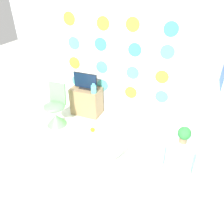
{
  "coord_description": "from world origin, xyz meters",
  "views": [
    {
      "loc": [
        1.3,
        -1.51,
        2.38
      ],
      "look_at": [
        0.32,
        0.95,
        0.7
      ],
      "focal_mm": 35.0,
      "sensor_mm": 36.0,
      "label": 1
    }
  ],
  "objects_px": {
    "tv": "(85,82)",
    "potted_plant_left": "(184,134)",
    "vase": "(94,89)",
    "bathtub": "(98,142)",
    "chair": "(56,112)"
  },
  "relations": [
    {
      "from": "tv",
      "to": "vase",
      "type": "bearing_deg",
      "value": -25.38
    },
    {
      "from": "tv",
      "to": "potted_plant_left",
      "type": "xyz_separation_m",
      "value": [
        1.89,
        -0.95,
        0.01
      ]
    },
    {
      "from": "vase",
      "to": "potted_plant_left",
      "type": "height_order",
      "value": "potted_plant_left"
    },
    {
      "from": "bathtub",
      "to": "tv",
      "type": "xyz_separation_m",
      "value": [
        -0.7,
        1.0,
        0.45
      ]
    },
    {
      "from": "bathtub",
      "to": "vase",
      "type": "bearing_deg",
      "value": 118.14
    },
    {
      "from": "bathtub",
      "to": "tv",
      "type": "distance_m",
      "value": 1.31
    },
    {
      "from": "chair",
      "to": "vase",
      "type": "bearing_deg",
      "value": 38.88
    },
    {
      "from": "potted_plant_left",
      "to": "bathtub",
      "type": "bearing_deg",
      "value": -177.53
    },
    {
      "from": "chair",
      "to": "tv",
      "type": "xyz_separation_m",
      "value": [
        0.34,
        0.56,
        0.43
      ]
    },
    {
      "from": "chair",
      "to": "vase",
      "type": "height_order",
      "value": "chair"
    },
    {
      "from": "tv",
      "to": "potted_plant_left",
      "type": "distance_m",
      "value": 2.11
    },
    {
      "from": "tv",
      "to": "potted_plant_left",
      "type": "relative_size",
      "value": 2.13
    },
    {
      "from": "bathtub",
      "to": "tv",
      "type": "relative_size",
      "value": 1.73
    },
    {
      "from": "bathtub",
      "to": "vase",
      "type": "height_order",
      "value": "vase"
    },
    {
      "from": "chair",
      "to": "vase",
      "type": "distance_m",
      "value": 0.81
    }
  ]
}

